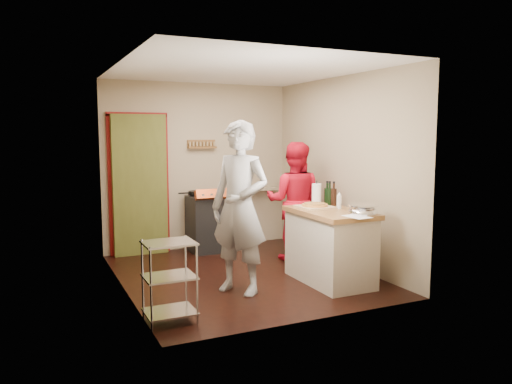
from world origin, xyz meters
TOP-DOWN VIEW (x-y plane):
  - floor at (0.00, 0.00)m, footprint 3.50×3.50m
  - back_wall at (-0.64, 1.78)m, footprint 3.00×0.44m
  - left_wall at (-1.50, 0.00)m, footprint 0.04×3.50m
  - right_wall at (1.50, 0.00)m, footprint 0.04×3.50m
  - ceiling at (0.00, 0.00)m, footprint 3.00×3.50m
  - stove at (0.05, 1.42)m, footprint 0.60×0.63m
  - wire_shelving at (-1.28, -1.20)m, footprint 0.48×0.40m
  - island at (0.86, -0.74)m, footprint 0.70×1.29m
  - person_stripe at (-0.30, -0.64)m, footprint 0.79×0.86m
  - person_red at (1.00, 0.43)m, footprint 1.05×1.00m

SIDE VIEW (x-z plane):
  - floor at x=0.00m, z-range 0.00..0.00m
  - wire_shelving at x=-1.28m, z-range 0.04..0.84m
  - stove at x=0.05m, z-range -0.05..0.95m
  - island at x=0.86m, z-range -0.13..1.07m
  - person_red at x=1.00m, z-range 0.00..1.70m
  - person_stripe at x=-0.30m, z-range 0.00..1.97m
  - back_wall at x=-0.64m, z-range -0.17..2.43m
  - left_wall at x=-1.50m, z-range 0.00..2.60m
  - right_wall at x=1.50m, z-range 0.00..2.60m
  - ceiling at x=0.00m, z-range 2.60..2.62m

